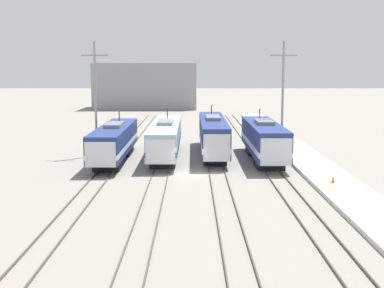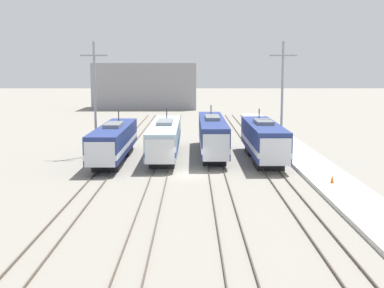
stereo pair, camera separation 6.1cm
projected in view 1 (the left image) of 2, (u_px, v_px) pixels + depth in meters
name	position (u px, v px, depth m)	size (l,w,h in m)	color
ground_plane	(188.00, 175.00, 48.39)	(400.00, 400.00, 0.00)	gray
rail_pair_far_left	(102.00, 174.00, 48.36)	(1.50, 120.00, 0.15)	#4C4238
rail_pair_center_left	(159.00, 174.00, 48.37)	(1.51, 120.00, 0.15)	#4C4238
rail_pair_center_right	(216.00, 174.00, 48.38)	(1.51, 120.00, 0.15)	#4C4238
rail_pair_far_right	(273.00, 174.00, 48.39)	(1.50, 120.00, 0.15)	#4C4238
locomotive_far_left	(113.00, 142.00, 54.79)	(2.99, 17.56, 4.92)	black
locomotive_center_left	(164.00, 139.00, 57.15)	(2.97, 19.42, 4.94)	#232326
locomotive_center_right	(212.00, 135.00, 58.71)	(2.76, 19.66, 5.21)	black
locomotive_far_right	(263.00, 140.00, 55.12)	(3.09, 16.76, 5.12)	black
catenary_tower_left	(94.00, 96.00, 57.75)	(2.93, 0.26, 12.38)	gray
catenary_tower_right	(282.00, 96.00, 57.79)	(2.93, 0.26, 12.38)	gray
platform	(322.00, 173.00, 48.39)	(4.00, 120.00, 0.34)	beige
traffic_cone	(332.00, 179.00, 43.26)	(0.32, 0.32, 0.69)	orange
depot_building	(145.00, 86.00, 126.16)	(23.66, 13.22, 10.58)	gray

